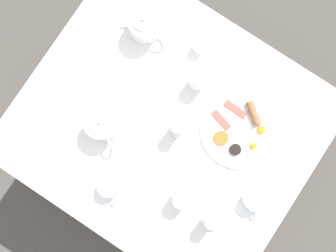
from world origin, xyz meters
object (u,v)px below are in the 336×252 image
breakfast_plate (241,129)px  water_glass_tall (181,199)px  teapot_far (102,124)px  teacup_with_saucer_right (253,200)px  teacup_with_saucer_left (110,186)px  teapot_near (145,25)px  water_glass_short (198,81)px  fork_by_plate (81,58)px  knife_by_plate (47,104)px  creamer_jug (199,46)px  pepper_grinder (209,224)px  salt_grinder (176,129)px

breakfast_plate → water_glass_tall: water_glass_tall is taller
teapot_far → water_glass_tall: bearing=-156.7°
teacup_with_saucer_right → teapot_far: bearing=96.9°
water_glass_tall → teacup_with_saucer_left: bearing=113.7°
teacup_with_saucer_right → teapot_near: bearing=65.0°
teacup_with_saucer_right → water_glass_short: water_glass_short is taller
water_glass_tall → breakfast_plate: bearing=-8.3°
teapot_far → fork_by_plate: (0.18, 0.24, -0.05)m
teacup_with_saucer_right → knife_by_plate: teacup_with_saucer_right is taller
creamer_jug → teapot_far: bearing=163.2°
creamer_jug → pepper_grinder: 0.70m
knife_by_plate → pepper_grinder: bearing=-92.4°
pepper_grinder → salt_grinder: (0.23, 0.30, 0.00)m
teapot_near → water_glass_tall: size_ratio=2.36×
teapot_far → creamer_jug: bearing=-73.3°
breakfast_plate → water_glass_short: size_ratio=3.34×
creamer_jug → salt_grinder: 0.36m
teacup_with_saucer_right → pepper_grinder: size_ratio=1.24×
creamer_jug → knife_by_plate: bearing=144.1°
creamer_jug → salt_grinder: bearing=-162.5°
teacup_with_saucer_left → knife_by_plate: size_ratio=0.79×
salt_grinder → knife_by_plate: (-0.20, 0.49, -0.06)m
teapot_near → fork_by_plate: bearing=56.3°
creamer_jug → pepper_grinder: pepper_grinder is taller
teacup_with_saucer_left → pepper_grinder: bearing=-76.3°
teacup_with_saucer_left → water_glass_tall: bearing=-66.3°
teapot_near → knife_by_plate: (-0.48, 0.16, -0.05)m
teapot_near → fork_by_plate: teapot_near is taller
teapot_far → water_glass_short: bearing=-88.6°
breakfast_plate → teapot_far: 0.55m
water_glass_tall → knife_by_plate: (0.02, 0.65, -0.05)m
teapot_near → water_glass_short: 0.31m
breakfast_plate → teapot_near: teapot_near is taller
fork_by_plate → salt_grinder: bearing=-94.4°
teapot_far → creamer_jug: (0.48, -0.14, -0.03)m
teapot_near → salt_grinder: (-0.28, -0.33, 0.01)m
creamer_jug → salt_grinder: (-0.34, -0.11, 0.04)m
teapot_far → creamer_jug: teapot_far is taller
pepper_grinder → salt_grinder: 0.38m
teapot_near → teacup_with_saucer_right: bearing=153.7°
teapot_near → teacup_with_saucer_right: teapot_near is taller
teapot_far → breakfast_plate: bearing=-114.9°
teapot_near → pepper_grinder: (-0.51, -0.63, 0.01)m
breakfast_plate → pepper_grinder: bearing=-167.2°
teapot_far → pepper_grinder: 0.56m
teacup_with_saucer_left → teacup_with_saucer_right: (0.27, -0.50, -0.00)m
water_glass_short → knife_by_plate: bearing=131.2°
creamer_jug → fork_by_plate: size_ratio=0.46×
water_glass_tall → creamer_jug: size_ratio=1.25×
teapot_far → teacup_with_saucer_right: teapot_far is taller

